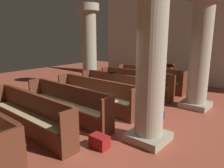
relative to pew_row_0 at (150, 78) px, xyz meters
The scene contains 15 objects.
ground_plane 3.85m from the pew_row_0, 80.13° to the right, with size 19.20×19.20×0.00m, color #9E4733.
back_wall 2.97m from the pew_row_0, 74.20° to the left, with size 10.00×0.16×4.50m, color silver.
pew_row_0 is the anchor object (origin of this frame).
pew_row_1 1.12m from the pew_row_0, 90.00° to the right, with size 3.14×0.46×0.95m.
pew_row_2 2.23m from the pew_row_0, 90.00° to the right, with size 3.14×0.47×0.95m.
pew_row_3 3.35m from the pew_row_0, 90.00° to the right, with size 3.14×0.46×0.95m.
pew_row_4 4.46m from the pew_row_0, 90.00° to the right, with size 3.14×0.46×0.95m.
pew_row_5 5.58m from the pew_row_0, 90.00° to the right, with size 3.14×0.47×0.95m.
pillar_aisle_side 2.95m from the pew_row_0, 24.41° to the right, with size 0.91×0.91×3.60m.
pillar_far_side 3.01m from the pew_row_0, 150.22° to the right, with size 0.91×0.91×3.60m.
pillar_aisle_rear 4.90m from the pew_row_0, 59.66° to the right, with size 0.90×0.90×3.60m.
lectern 1.04m from the pew_row_0, 66.16° to the left, with size 0.48×0.45×1.08m.
hymn_book 2.14m from the pew_row_0, 101.15° to the right, with size 0.16×0.22×0.03m, color black.
kneeler_box_red 5.31m from the pew_row_0, 70.62° to the right, with size 0.41×0.26×0.27m, color maroon.
kneeler_box_navy 3.34m from the pew_row_0, 56.08° to the right, with size 0.41×0.26×0.23m, color navy.
Camera 1 is at (3.99, -4.21, 2.35)m, focal length 34.50 mm.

